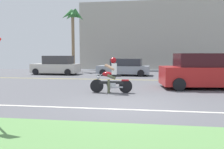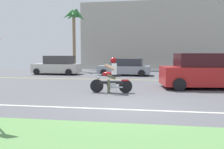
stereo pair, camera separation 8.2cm
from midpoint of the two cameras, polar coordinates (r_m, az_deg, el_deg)
The scene contains 10 objects.
ground at distance 10.88m, azimuth 5.34°, elevation -4.50°, with size 56.00×30.00×0.04m, color #545459.
lane_line_near at distance 7.39m, azimuth 3.94°, elevation -8.90°, with size 50.40×0.12×0.01m, color silver.
lane_line_far at distance 15.96m, azimuth 6.26°, elevation -1.36°, with size 50.40×0.12×0.01m, color yellow.
motorcyclist at distance 10.47m, azimuth -0.34°, elevation -0.87°, with size 1.99×0.65×1.66m.
suv_nearby at distance 12.92m, azimuth 23.11°, elevation 0.77°, with size 5.10×2.60×1.86m.
parked_car_0 at distance 20.99m, azimuth -14.05°, elevation 2.20°, with size 4.24×2.15×1.69m.
parked_car_1 at distance 19.43m, azimuth 3.01°, elevation 1.82°, with size 4.58×2.26×1.44m.
parked_car_2 at distance 19.90m, azimuth 21.20°, elevation 1.51°, with size 4.29×2.02×1.41m.
palm_tree_0 at distance 24.89m, azimuth -10.03°, elevation 13.37°, with size 2.61×2.79×6.66m.
building_far at distance 28.84m, azimuth 11.45°, elevation 9.44°, with size 18.94×4.00×8.04m, color #A8A399.
Camera 1 is at (0.48, -7.72, 1.79)m, focal length 35.86 mm.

